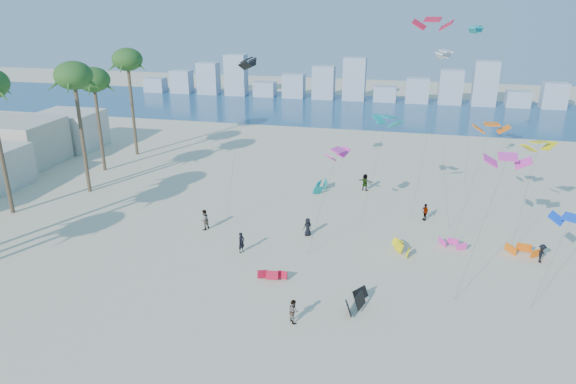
# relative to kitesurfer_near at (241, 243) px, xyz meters

# --- Properties ---
(ground) EXTENTS (220.00, 220.00, 0.00)m
(ground) POSITION_rel_kitesurfer_near_xyz_m (0.23, -12.97, -0.89)
(ground) COLOR beige
(ground) RESTS_ON ground
(ocean) EXTENTS (220.00, 220.00, 0.00)m
(ocean) POSITION_rel_kitesurfer_near_xyz_m (0.23, 59.03, -0.88)
(ocean) COLOR navy
(ocean) RESTS_ON ground
(kitesurfer_near) EXTENTS (0.66, 0.77, 1.77)m
(kitesurfer_near) POSITION_rel_kitesurfer_near_xyz_m (0.00, 0.00, 0.00)
(kitesurfer_near) COLOR black
(kitesurfer_near) RESTS_ON ground
(kitesurfer_mid) EXTENTS (0.96, 1.00, 1.62)m
(kitesurfer_mid) POSITION_rel_kitesurfer_near_xyz_m (6.28, -8.63, -0.08)
(kitesurfer_mid) COLOR gray
(kitesurfer_mid) RESTS_ON ground
(kitesurfers_far) EXTENTS (33.49, 14.65, 1.90)m
(kitesurfers_far) POSITION_rel_kitesurfer_near_xyz_m (9.57, 8.72, -0.01)
(kitesurfers_far) COLOR black
(kitesurfers_far) RESTS_ON ground
(grounded_kites) EXTENTS (21.93, 25.44, 1.01)m
(grounded_kites) POSITION_rel_kitesurfer_near_xyz_m (11.44, 3.99, -0.43)
(grounded_kites) COLOR red
(grounded_kites) RESTS_ON ground
(flying_kites) EXTENTS (28.61, 31.91, 18.63)m
(flying_kites) POSITION_rel_kitesurfer_near_xyz_m (14.51, 9.65, 10.90)
(flying_kites) COLOR #FB37B9
(flying_kites) RESTS_ON ground
(palm_row) EXTENTS (7.76, 44.80, 14.09)m
(palm_row) POSITION_rel_kitesurfer_near_xyz_m (-22.49, 3.18, 10.73)
(palm_row) COLOR brown
(palm_row) RESTS_ON ground
(distant_skyline) EXTENTS (85.00, 3.00, 8.40)m
(distant_skyline) POSITION_rel_kitesurfer_near_xyz_m (-0.95, 69.03, 2.20)
(distant_skyline) COLOR #9EADBF
(distant_skyline) RESTS_ON ground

